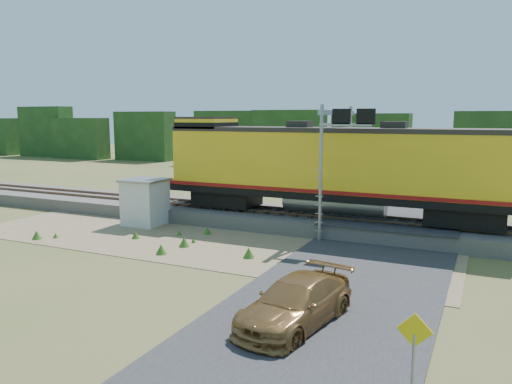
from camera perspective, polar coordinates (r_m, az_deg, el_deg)
The scene contains 12 objects.
ground at distance 24.77m, azimuth -3.67°, elevation -6.40°, with size 140.00×140.00×0.00m, color #475123.
ballast at distance 29.93m, azimuth 1.89°, elevation -2.97°, with size 70.00×5.00×0.80m, color slate.
rails at distance 29.83m, azimuth 1.89°, elevation -2.06°, with size 70.00×1.54×0.16m.
dirt_shoulder at distance 26.17m, azimuth -6.99°, elevation -5.59°, with size 26.00×8.00×0.03m, color #8C7754.
road at distance 23.03m, azimuth 12.84°, elevation -7.53°, with size 7.00×66.00×0.86m.
tree_line_north at distance 60.15m, azimuth 14.13°, elevation 5.19°, with size 130.00×3.00×6.50m.
weed_clumps at distance 26.67m, azimuth -10.19°, elevation -5.43°, with size 15.00×6.20×0.56m, color #34631C, non-canonical shape.
locomotive at distance 28.26m, azimuth 8.39°, elevation 2.91°, with size 21.08×3.21×5.44m.
shed at distance 30.32m, azimuth -12.54°, elevation -1.10°, with size 2.40×2.40×2.76m.
signal_gantry at distance 27.30m, azimuth 9.58°, elevation 6.10°, with size 2.78×6.20×7.02m.
road_sign at distance 11.82m, azimuth 17.59°, elevation -16.81°, with size 0.78×0.07×2.25m.
car at distance 15.82m, azimuth 4.56°, elevation -12.48°, with size 2.02×4.98×1.45m, color olive.
Camera 1 is at (11.60, -20.92, 6.42)m, focal length 35.00 mm.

